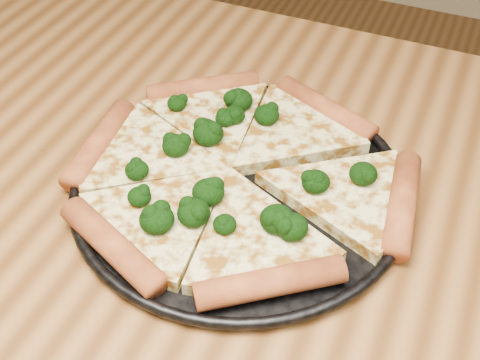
% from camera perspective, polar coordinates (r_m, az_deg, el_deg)
% --- Properties ---
extents(dining_table, '(1.20, 0.90, 0.75)m').
position_cam_1_polar(dining_table, '(0.65, -0.10, -13.02)').
color(dining_table, '#915D2C').
rests_on(dining_table, ground).
extents(pizza_pan, '(0.34, 0.34, 0.02)m').
position_cam_1_polar(pizza_pan, '(0.64, 0.00, -0.54)').
color(pizza_pan, black).
rests_on(pizza_pan, dining_table).
extents(pizza, '(0.36, 0.35, 0.03)m').
position_cam_1_polar(pizza, '(0.64, -0.45, 0.89)').
color(pizza, '#ECE190').
rests_on(pizza, pizza_pan).
extents(broccoli_florets, '(0.25, 0.23, 0.02)m').
position_cam_1_polar(broccoli_florets, '(0.63, -1.06, 1.22)').
color(broccoli_florets, black).
rests_on(broccoli_florets, pizza).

